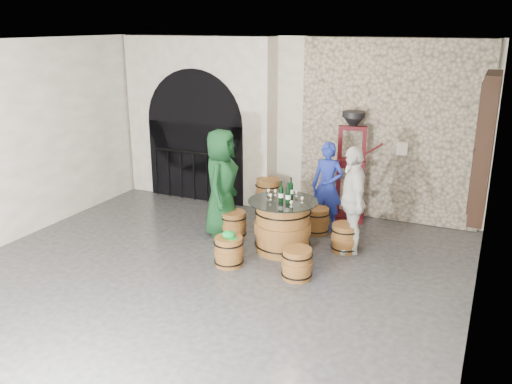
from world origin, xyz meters
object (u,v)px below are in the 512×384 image
at_px(barrel_stool_left, 233,224).
at_px(wine_bottle_left, 281,193).
at_px(person_green, 221,183).
at_px(wine_bottle_center, 288,195).
at_px(wine_bottle_right, 291,189).
at_px(barrel_table, 283,226).
at_px(barrel_stool_near_right, 297,264).
at_px(barrel_stool_far, 317,221).
at_px(barrel_stool_right, 345,238).
at_px(person_blue, 327,186).
at_px(corking_press, 351,158).
at_px(barrel_stool_near_left, 229,251).
at_px(person_white, 352,200).
at_px(side_barrel, 268,196).

bearing_deg(barrel_stool_left, wine_bottle_left, -14.50).
bearing_deg(person_green, wine_bottle_center, -114.95).
bearing_deg(wine_bottle_right, barrel_table, -104.62).
bearing_deg(barrel_stool_near_right, person_green, 148.91).
bearing_deg(wine_bottle_center, wine_bottle_right, 102.50).
relative_size(barrel_stool_far, barrel_stool_right, 1.00).
height_order(barrel_table, person_blue, person_blue).
relative_size(barrel_stool_left, wine_bottle_left, 1.36).
bearing_deg(barrel_stool_far, wine_bottle_left, -104.75).
bearing_deg(corking_press, barrel_stool_left, -143.92).
relative_size(person_green, wine_bottle_left, 5.53).
bearing_deg(person_green, barrel_stool_near_right, -132.24).
xyz_separation_m(barrel_stool_near_left, person_blue, (0.84, 2.06, 0.54)).
bearing_deg(person_blue, wine_bottle_left, -100.62).
bearing_deg(barrel_table, person_blue, 75.43).
bearing_deg(person_blue, barrel_stool_right, -51.66).
bearing_deg(person_blue, person_white, -47.06).
bearing_deg(barrel_table, barrel_stool_far, 75.43).
height_order(barrel_stool_far, person_green, person_green).
bearing_deg(barrel_stool_near_right, barrel_stool_far, 99.65).
bearing_deg(barrel_stool_left, barrel_stool_near_left, -66.73).
relative_size(person_green, wine_bottle_center, 5.53).
bearing_deg(barrel_stool_near_right, barrel_table, 123.87).
relative_size(barrel_table, corking_press, 0.55).
height_order(wine_bottle_left, wine_bottle_center, same).
height_order(barrel_stool_far, barrel_stool_near_right, same).
bearing_deg(barrel_stool_left, barrel_stool_far, 32.03).
relative_size(barrel_stool_near_left, person_blue, 0.29).
distance_m(wine_bottle_left, side_barrel, 1.98).
distance_m(barrel_stool_near_left, wine_bottle_left, 1.18).
distance_m(wine_bottle_left, wine_bottle_right, 0.25).
relative_size(barrel_stool_right, person_blue, 0.29).
bearing_deg(side_barrel, wine_bottle_left, -60.80).
distance_m(barrel_stool_near_right, person_green, 2.15).
bearing_deg(person_white, barrel_stool_left, -108.89).
bearing_deg(barrel_stool_left, barrel_stool_right, 6.43).
relative_size(wine_bottle_center, wine_bottle_right, 1.00).
relative_size(barrel_stool_left, person_green, 0.25).
relative_size(barrel_stool_left, wine_bottle_right, 1.36).
relative_size(barrel_stool_right, person_white, 0.26).
distance_m(barrel_stool_far, person_blue, 0.62).
xyz_separation_m(barrel_stool_near_right, wine_bottle_center, (-0.43, 0.73, 0.74)).
distance_m(person_white, corking_press, 1.47).
xyz_separation_m(person_green, person_blue, (1.52, 0.99, -0.14)).
bearing_deg(barrel_stool_far, side_barrel, 151.43).
bearing_deg(barrel_stool_right, barrel_table, -155.77).
relative_size(person_white, side_barrel, 2.60).
bearing_deg(corking_press, barrel_table, -118.05).
xyz_separation_m(barrel_table, corking_press, (0.57, 1.81, 0.74)).
distance_m(barrel_stool_left, person_blue, 1.74).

